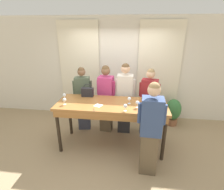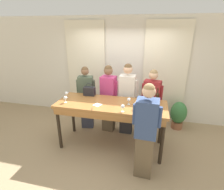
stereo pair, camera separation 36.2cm
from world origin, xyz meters
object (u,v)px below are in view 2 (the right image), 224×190
object	(u,v)px
wine_glass_center_right	(65,98)
potted_plant	(178,114)
wine_glass_front_right	(158,111)
guest_striped_shirt	(151,103)
host_pouring	(146,132)
wine_glass_front_left	(66,93)
tasting_bar	(111,108)
wine_glass_front_mid	(136,104)
guest_cream_sweater	(127,99)
wine_bottle	(157,97)
guest_pink_top	(109,98)
guest_olive_jacket	(86,97)
wine_glass_center_left	(129,100)
handbag	(89,91)
wine_glass_center_mid	(123,107)

from	to	relation	value
wine_glass_center_right	potted_plant	world-z (taller)	wine_glass_center_right
wine_glass_front_right	guest_striped_shirt	xyz separation A→B (m)	(-0.12, 0.99, -0.28)
host_pouring	wine_glass_front_left	bearing A→B (deg)	157.37
tasting_bar	wine_glass_front_right	size ratio (longest dim) A/B	16.12
wine_glass_front_mid	wine_glass_center_right	bearing A→B (deg)	-178.50
wine_glass_front_right	guest_striped_shirt	distance (m)	1.03
tasting_bar	guest_cream_sweater	bearing A→B (deg)	69.67
wine_bottle	wine_glass_front_right	xyz separation A→B (m)	(0.01, -0.62, -0.02)
guest_striped_shirt	guest_cream_sweater	bearing A→B (deg)	180.00
guest_pink_top	potted_plant	size ratio (longest dim) A/B	2.29
host_pouring	guest_olive_jacket	bearing A→B (deg)	139.97
wine_glass_front_right	wine_glass_center_left	xyz separation A→B (m)	(-0.56, 0.39, 0.00)
wine_glass_center_left	wine_glass_center_right	size ratio (longest dim) A/B	1.00
tasting_bar	wine_glass_center_right	world-z (taller)	wine_glass_center_right
tasting_bar	guest_striped_shirt	distance (m)	1.04
guest_olive_jacket	host_pouring	distance (m)	2.02
potted_plant	wine_glass_center_right	bearing A→B (deg)	-152.35
wine_glass_front_right	wine_glass_front_mid	bearing A→B (deg)	151.27
guest_olive_jacket	handbag	bearing A→B (deg)	-55.64
wine_glass_center_mid	guest_pink_top	distance (m)	1.11
wine_glass_center_right	guest_olive_jacket	xyz separation A→B (m)	(0.14, 0.80, -0.28)
tasting_bar	guest_olive_jacket	world-z (taller)	guest_olive_jacket
guest_olive_jacket	potted_plant	xyz separation A→B (m)	(2.32, 0.48, -0.45)
wine_glass_front_right	guest_striped_shirt	bearing A→B (deg)	96.90
guest_pink_top	potted_plant	distance (m)	1.87
wine_glass_front_right	guest_striped_shirt	world-z (taller)	guest_striped_shirt
wine_bottle	wine_glass_front_right	distance (m)	0.62
wine_bottle	potted_plant	size ratio (longest dim) A/B	0.43
wine_glass_center_mid	guest_cream_sweater	xyz separation A→B (m)	(-0.06, 0.95, -0.23)
wine_glass_center_mid	host_pouring	world-z (taller)	host_pouring
guest_olive_jacket	host_pouring	bearing A→B (deg)	-40.03
wine_glass_center_left	wine_glass_center_right	world-z (taller)	same
wine_glass_front_right	guest_cream_sweater	distance (m)	1.22
wine_glass_center_right	guest_cream_sweater	bearing A→B (deg)	34.43
guest_striped_shirt	wine_glass_center_mid	bearing A→B (deg)	-118.24
wine_bottle	guest_pink_top	xyz separation A→B (m)	(-1.13, 0.37, -0.27)
wine_glass_front_mid	guest_pink_top	world-z (taller)	guest_pink_top
wine_bottle	potted_plant	distance (m)	1.29
wine_glass_front_right	host_pouring	bearing A→B (deg)	-119.58
wine_bottle	wine_glass_front_right	bearing A→B (deg)	-89.02
wine_glass_front_left	host_pouring	xyz separation A→B (m)	(1.78, -0.74, -0.25)
wine_glass_center_right	guest_cream_sweater	world-z (taller)	guest_cream_sweater
guest_olive_jacket	wine_glass_center_left	bearing A→B (deg)	-27.26
wine_glass_front_mid	potted_plant	distance (m)	1.76
wine_glass_center_right	host_pouring	size ratio (longest dim) A/B	0.08
handbag	host_pouring	bearing A→B (deg)	-36.65
wine_glass_front_mid	wine_glass_front_left	bearing A→B (deg)	172.24
wine_glass_front_right	wine_glass_center_right	size ratio (longest dim) A/B	1.00
potted_plant	guest_cream_sweater	bearing A→B (deg)	-159.37
wine_glass_center_right	guest_striped_shirt	world-z (taller)	guest_striped_shirt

